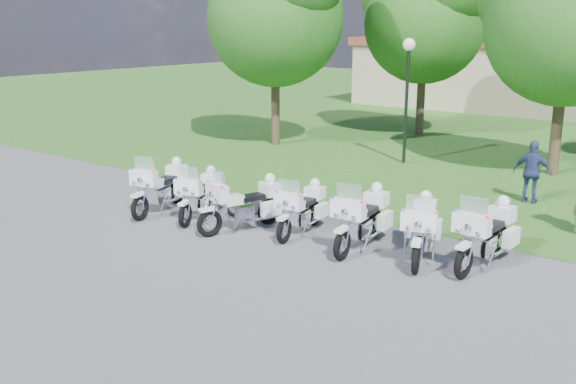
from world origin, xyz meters
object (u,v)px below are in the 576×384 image
Objects in this scene: motorcycle_1 at (201,194)px; lamp_post at (408,70)px; motorcycle_5 at (422,228)px; motorcycle_4 at (363,218)px; motorcycle_6 at (487,233)px; bystander_c at (532,172)px; motorcycle_2 at (245,203)px; motorcycle_3 at (302,208)px; motorcycle_0 at (162,186)px.

motorcycle_1 is 9.75m from lamp_post.
motorcycle_4 is at bearing -14.05° from motorcycle_5.
lamp_post reaches higher than motorcycle_4.
motorcycle_1 is at bearing 12.30° from motorcycle_6.
motorcycle_6 is at bearing 178.47° from motorcycle_5.
motorcycle_6 reaches higher than motorcycle_4.
motorcycle_6 is 5.52m from bystander_c.
motorcycle_2 is 1.31× the size of bystander_c.
motorcycle_3 is 1.23× the size of bystander_c.
motorcycle_3 is (1.27, 0.65, -0.06)m from motorcycle_2.
motorcycle_3 is (4.15, 0.76, -0.07)m from motorcycle_0.
bystander_c is (-0.75, 5.46, 0.20)m from motorcycle_6.
bystander_c is (0.52, 5.90, 0.22)m from motorcycle_5.
motorcycle_4 reaches higher than motorcycle_0.
bystander_c is at bearing -115.53° from motorcycle_5.
lamp_post is (-3.46, 8.73, 2.64)m from motorcycle_4.
bystander_c reaches higher than motorcycle_6.
motorcycle_4 reaches higher than motorcycle_2.
motorcycle_6 is (4.33, 0.60, 0.07)m from motorcycle_3.
motorcycle_4 is 6.35m from bystander_c.
motorcycle_1 is 1.21× the size of bystander_c.
motorcycle_6 is (1.27, 0.44, 0.02)m from motorcycle_5.
motorcycle_0 is at bearing -11.87° from motorcycle_1.
motorcycle_2 is (1.60, -0.07, 0.04)m from motorcycle_1.
lamp_post is 6.46m from bystander_c.
motorcycle_0 is 0.98× the size of motorcycle_4.
motorcycle_1 is 7.30m from motorcycle_6.
motorcycle_3 is 0.49× the size of lamp_post.
motorcycle_6 is at bearing 168.99° from motorcycle_1.
motorcycle_1 is 5.98m from motorcycle_5.
bystander_c is (7.73, 6.82, 0.20)m from motorcycle_0.
motorcycle_0 reaches higher than motorcycle_5.
motorcycle_5 is at bearing 22.06° from motorcycle_6.
motorcycle_3 is 7.04m from bystander_c.
motorcycle_3 is at bearing 54.53° from bystander_c.
bystander_c is (4.85, 6.71, 0.22)m from motorcycle_2.
motorcycle_5 is (4.33, 0.81, -0.00)m from motorcycle_2.
motorcycle_0 is 10.14m from lamp_post.
motorcycle_0 is 0.54× the size of lamp_post.
motorcycle_3 is 0.89× the size of motorcycle_4.
motorcycle_1 is at bearing 40.90° from bystander_c.
bystander_c is at bearing -113.69° from motorcycle_4.
motorcycle_5 is at bearing 174.19° from motorcycle_3.
lamp_post reaches higher than motorcycle_2.
motorcycle_6 is 1.38× the size of bystander_c.
motorcycle_2 is 0.95× the size of motorcycle_4.
bystander_c reaches higher than motorcycle_0.
motorcycle_5 is 10.19m from lamp_post.
motorcycle_5 is at bearing -60.55° from lamp_post.
motorcycle_6 is at bearing 174.97° from motorcycle_0.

